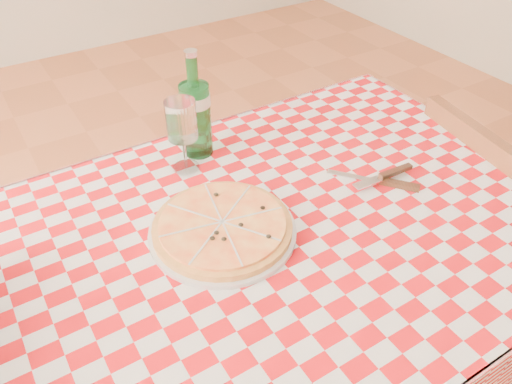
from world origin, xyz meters
TOP-DOWN VIEW (x-y plane):
  - dining_table at (0.00, 0.00)m, footprint 1.20×0.80m
  - tablecloth at (0.00, 0.00)m, footprint 1.30×0.90m
  - chair_near at (0.69, -0.02)m, footprint 0.42×0.42m
  - pizza_plate at (-0.11, 0.04)m, footprint 0.36×0.36m
  - water_bottle at (-0.02, 0.34)m, footprint 0.10×0.10m
  - wine_glass at (-0.07, 0.29)m, footprint 0.09×0.09m
  - cutlery at (0.28, 0.00)m, footprint 0.29×0.27m

SIDE VIEW (x-z plane):
  - chair_near at x=0.69m, z-range 0.06..0.87m
  - dining_table at x=0.00m, z-range 0.28..1.03m
  - tablecloth at x=0.00m, z-range 0.75..0.76m
  - cutlery at x=0.28m, z-range 0.76..0.78m
  - pizza_plate at x=-0.11m, z-range 0.76..0.80m
  - wine_glass at x=-0.07m, z-range 0.76..0.94m
  - water_bottle at x=-0.02m, z-range 0.76..1.03m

